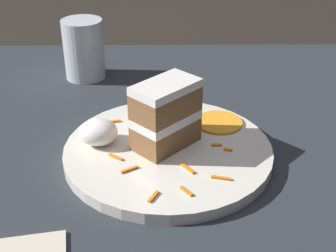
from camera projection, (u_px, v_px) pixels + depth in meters
ground_plane at (155, 198)px, 0.65m from camera, size 6.00×6.00×0.00m
dining_table at (155, 187)px, 0.64m from camera, size 1.05×1.03×0.04m
plate at (168, 151)px, 0.67m from camera, size 0.30×0.30×0.02m
cake_slice at (166, 115)px, 0.65m from camera, size 0.10×0.10×0.10m
cream_dollop at (98, 132)px, 0.67m from camera, size 0.06×0.05×0.04m
orange_garnish at (219, 122)px, 0.72m from camera, size 0.07×0.07×0.00m
carrot_shreds_scatter at (168, 165)px, 0.63m from camera, size 0.19×0.20×0.00m
drinking_glass at (84, 53)px, 0.90m from camera, size 0.08×0.08×0.11m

